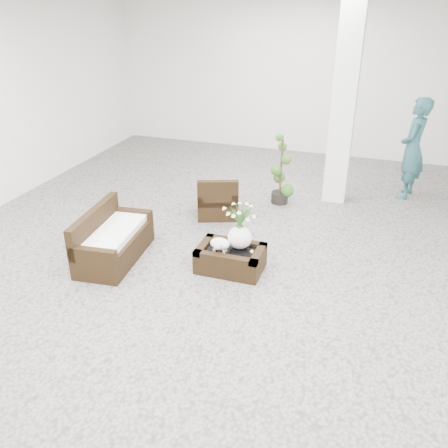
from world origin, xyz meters
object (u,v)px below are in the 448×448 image
(armchair, at_px, (218,195))
(topiary, at_px, (281,170))
(loveseat, at_px, (114,235))
(coffee_table, at_px, (231,259))

(armchair, relative_size, topiary, 0.57)
(topiary, bearing_deg, loveseat, -123.14)
(coffee_table, height_order, loveseat, loveseat)
(coffee_table, distance_m, armchair, 1.85)
(armchair, distance_m, loveseat, 2.11)
(coffee_table, xyz_separation_m, topiary, (0.13, 2.52, 0.48))
(armchair, relative_size, loveseat, 0.52)
(coffee_table, height_order, topiary, topiary)
(armchair, distance_m, topiary, 1.28)
(topiary, bearing_deg, coffee_table, -92.88)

